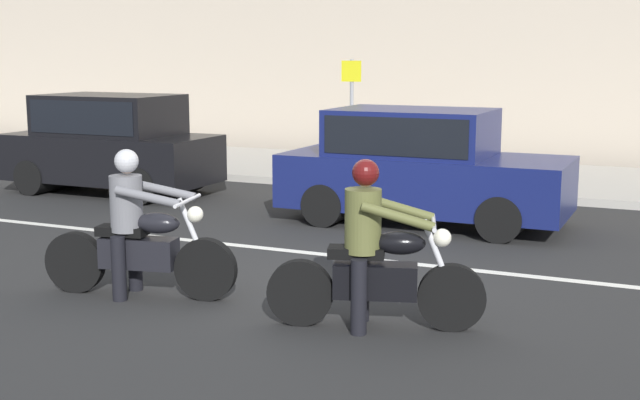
# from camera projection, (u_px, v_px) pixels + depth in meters

# --- Properties ---
(ground_plane) EXTENTS (80.00, 80.00, 0.00)m
(ground_plane) POSITION_uv_depth(u_px,v_px,m) (324.00, 275.00, 9.77)
(ground_plane) COLOR #252525
(sidewalk_slab) EXTENTS (40.00, 4.40, 0.14)m
(sidewalk_slab) POSITION_uv_depth(u_px,v_px,m) (485.00, 177.00, 16.94)
(sidewalk_slab) COLOR #A8A399
(sidewalk_slab) RESTS_ON ground_plane
(lane_marking_stripe) EXTENTS (18.00, 0.14, 0.01)m
(lane_marking_stripe) POSITION_uv_depth(u_px,v_px,m) (348.00, 257.00, 10.60)
(lane_marking_stripe) COLOR silver
(lane_marking_stripe) RESTS_ON ground_plane
(motorcycle_with_rider_gray) EXTENTS (2.11, 0.78, 1.56)m
(motorcycle_with_rider_gray) POSITION_uv_depth(u_px,v_px,m) (137.00, 237.00, 8.81)
(motorcycle_with_rider_gray) COLOR black
(motorcycle_with_rider_gray) RESTS_ON ground_plane
(motorcycle_with_rider_olive) EXTENTS (1.98, 0.87, 1.59)m
(motorcycle_with_rider_olive) POSITION_uv_depth(u_px,v_px,m) (374.00, 260.00, 7.78)
(motorcycle_with_rider_olive) COLOR black
(motorcycle_with_rider_olive) RESTS_ON ground_plane
(parked_hatchback_black) EXTENTS (3.88, 1.76, 1.80)m
(parked_hatchback_black) POSITION_uv_depth(u_px,v_px,m) (110.00, 142.00, 15.30)
(parked_hatchback_black) COLOR black
(parked_hatchback_black) RESTS_ON ground_plane
(parked_sedan_navy) EXTENTS (4.21, 1.82, 1.72)m
(parked_sedan_navy) POSITION_uv_depth(u_px,v_px,m) (420.00, 166.00, 12.56)
(parked_sedan_navy) COLOR #11194C
(parked_sedan_navy) RESTS_ON ground_plane
(street_sign_post) EXTENTS (0.44, 0.08, 2.27)m
(street_sign_post) POSITION_uv_depth(u_px,v_px,m) (352.00, 101.00, 17.87)
(street_sign_post) COLOR gray
(street_sign_post) RESTS_ON sidewalk_slab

